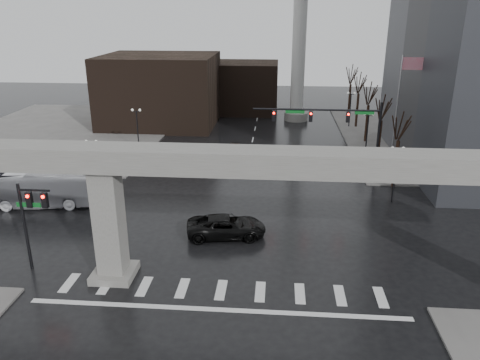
{
  "coord_description": "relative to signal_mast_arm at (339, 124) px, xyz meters",
  "views": [
    {
      "loc": [
        3.15,
        -25.36,
        16.2
      ],
      "look_at": [
        0.57,
        6.35,
        4.5
      ],
      "focal_mm": 35.0,
      "sensor_mm": 36.0,
      "label": 1
    }
  ],
  "objects": [
    {
      "name": "ground",
      "position": [
        -8.99,
        -18.8,
        -5.83
      ],
      "size": [
        160.0,
        160.0,
        0.0
      ],
      "primitive_type": "plane",
      "color": "black",
      "rests_on": "ground"
    },
    {
      "name": "sidewalk_ne",
      "position": [
        17.01,
        17.2,
        -5.75
      ],
      "size": [
        28.0,
        36.0,
        0.15
      ],
      "primitive_type": "cube",
      "color": "slate",
      "rests_on": "ground"
    },
    {
      "name": "sidewalk_nw",
      "position": [
        -34.99,
        17.2,
        -5.75
      ],
      "size": [
        28.0,
        36.0,
        0.15
      ],
      "primitive_type": "cube",
      "color": "slate",
      "rests_on": "ground"
    },
    {
      "name": "elevated_guideway",
      "position": [
        -7.73,
        -18.8,
        1.05
      ],
      "size": [
        48.0,
        2.6,
        8.7
      ],
      "color": "gray",
      "rests_on": "ground"
    },
    {
      "name": "building_far_left",
      "position": [
        -22.99,
        23.2,
        -0.83
      ],
      "size": [
        16.0,
        14.0,
        10.0
      ],
      "primitive_type": "cube",
      "color": "black",
      "rests_on": "ground"
    },
    {
      "name": "building_far_mid",
      "position": [
        -10.99,
        33.2,
        -1.83
      ],
      "size": [
        10.0,
        10.0,
        8.0
      ],
      "primitive_type": "cube",
      "color": "black",
      "rests_on": "ground"
    },
    {
      "name": "smokestack",
      "position": [
        -2.99,
        27.2,
        7.52
      ],
      "size": [
        3.6,
        3.6,
        30.0
      ],
      "color": "beige",
      "rests_on": "ground"
    },
    {
      "name": "signal_mast_arm",
      "position": [
        0.0,
        0.0,
        0.0
      ],
      "size": [
        12.12,
        0.43,
        8.0
      ],
      "color": "black",
      "rests_on": "ground"
    },
    {
      "name": "signal_left_pole",
      "position": [
        -21.24,
        -18.3,
        -1.76
      ],
      "size": [
        2.3,
        0.3,
        6.0
      ],
      "color": "black",
      "rests_on": "ground"
    },
    {
      "name": "flagpole_assembly",
      "position": [
        6.3,
        3.2,
        1.7
      ],
      "size": [
        2.06,
        0.12,
        12.0
      ],
      "color": "silver",
      "rests_on": "ground"
    },
    {
      "name": "lamp_right_0",
      "position": [
        4.51,
        -4.8,
        -2.36
      ],
      "size": [
        1.22,
        0.32,
        5.11
      ],
      "color": "black",
      "rests_on": "ground"
    },
    {
      "name": "lamp_right_1",
      "position": [
        4.51,
        9.2,
        -2.36
      ],
      "size": [
        1.22,
        0.32,
        5.11
      ],
      "color": "black",
      "rests_on": "ground"
    },
    {
      "name": "lamp_right_2",
      "position": [
        4.51,
        23.2,
        -2.36
      ],
      "size": [
        1.22,
        0.32,
        5.11
      ],
      "color": "black",
      "rests_on": "ground"
    },
    {
      "name": "lamp_left_0",
      "position": [
        -22.49,
        -4.8,
        -2.36
      ],
      "size": [
        1.22,
        0.32,
        5.11
      ],
      "color": "black",
      "rests_on": "ground"
    },
    {
      "name": "lamp_left_1",
      "position": [
        -22.49,
        9.2,
        -2.36
      ],
      "size": [
        1.22,
        0.32,
        5.11
      ],
      "color": "black",
      "rests_on": "ground"
    },
    {
      "name": "lamp_left_2",
      "position": [
        -22.49,
        23.2,
        -2.36
      ],
      "size": [
        1.22,
        0.32,
        5.11
      ],
      "color": "black",
      "rests_on": "ground"
    },
    {
      "name": "tree_right_0",
      "position": [
        5.54,
        -0.78,
        -3.04
      ],
      "size": [
        1.09,
        1.58,
        7.5
      ],
      "color": "black",
      "rests_on": "ground"
    },
    {
      "name": "tree_right_1",
      "position": [
        5.54,
        7.22,
        -2.98
      ],
      "size": [
        1.09,
        1.61,
        7.67
      ],
      "color": "black",
      "rests_on": "ground"
    },
    {
      "name": "tree_right_2",
      "position": [
        5.54,
        15.22,
        -2.91
      ],
      "size": [
        1.1,
        1.63,
        7.85
      ],
      "color": "black",
      "rests_on": "ground"
    },
    {
      "name": "tree_right_3",
      "position": [
        5.54,
        23.22,
        -2.85
      ],
      "size": [
        1.11,
        1.66,
        8.02
      ],
      "color": "black",
      "rests_on": "ground"
    },
    {
      "name": "tree_right_4",
      "position": [
        5.54,
        31.22,
        -2.79
      ],
      "size": [
        1.12,
        1.69,
        8.19
      ],
      "color": "black",
      "rests_on": "ground"
    },
    {
      "name": "pickup_truck",
      "position": [
        -9.44,
        -12.63,
        -5.01
      ],
      "size": [
        6.22,
        3.52,
        1.64
      ],
      "primitive_type": "imported",
      "rotation": [
        0.0,
        0.0,
        1.71
      ],
      "color": "black",
      "rests_on": "ground"
    },
    {
      "name": "city_bus",
      "position": [
        -26.46,
        -8.07,
        -4.22
      ],
      "size": [
        11.81,
        4.13,
        3.22
      ],
      "primitive_type": "imported",
      "rotation": [
        0.0,
        0.0,
        1.7
      ],
      "color": "silver",
      "rests_on": "ground"
    },
    {
      "name": "far_car",
      "position": [
        -10.62,
        8.3,
        -5.15
      ],
      "size": [
        2.09,
        4.12,
        1.35
      ],
      "primitive_type": "imported",
      "rotation": [
        0.0,
        0.0,
        0.13
      ],
      "color": "black",
      "rests_on": "ground"
    }
  ]
}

